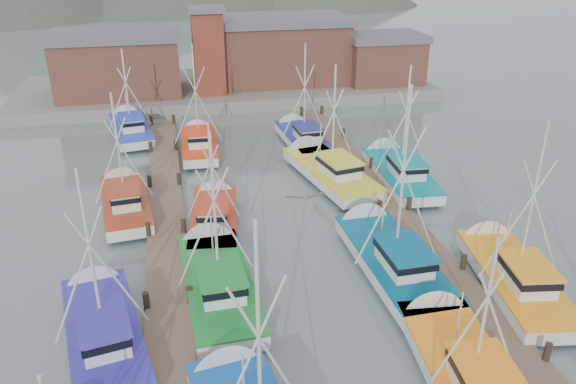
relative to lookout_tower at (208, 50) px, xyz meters
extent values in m
plane|color=#556664|center=(2.00, -33.00, -5.55)|extent=(260.00, 260.00, 0.00)
cube|color=brown|center=(-5.00, -29.00, -5.35)|extent=(2.20, 46.00, 0.40)
cylinder|color=black|center=(-6.00, -35.00, -5.10)|extent=(0.30, 0.30, 1.50)
cylinder|color=black|center=(-6.00, -28.00, -5.10)|extent=(0.30, 0.30, 1.50)
cylinder|color=black|center=(-6.00, -21.00, -5.10)|extent=(0.30, 0.30, 1.50)
cylinder|color=black|center=(-6.00, -14.00, -5.10)|extent=(0.30, 0.30, 1.50)
cylinder|color=black|center=(-6.00, -7.00, -5.10)|extent=(0.30, 0.30, 1.50)
cylinder|color=black|center=(-4.00, -35.00, -5.10)|extent=(0.30, 0.30, 1.50)
cylinder|color=black|center=(-4.00, -28.00, -5.10)|extent=(0.30, 0.30, 1.50)
cylinder|color=black|center=(-4.00, -21.00, -5.10)|extent=(0.30, 0.30, 1.50)
cylinder|color=black|center=(-4.00, -14.00, -5.10)|extent=(0.30, 0.30, 1.50)
cylinder|color=black|center=(-4.00, -7.00, -5.10)|extent=(0.30, 0.30, 1.50)
cube|color=brown|center=(9.00, -29.00, -5.35)|extent=(2.20, 46.00, 0.40)
cylinder|color=black|center=(8.00, -42.00, -5.10)|extent=(0.30, 0.30, 1.50)
cylinder|color=black|center=(8.00, -35.00, -5.10)|extent=(0.30, 0.30, 1.50)
cylinder|color=black|center=(8.00, -28.00, -5.10)|extent=(0.30, 0.30, 1.50)
cylinder|color=black|center=(8.00, -21.00, -5.10)|extent=(0.30, 0.30, 1.50)
cylinder|color=black|center=(8.00, -14.00, -5.10)|extent=(0.30, 0.30, 1.50)
cylinder|color=black|center=(8.00, -7.00, -5.10)|extent=(0.30, 0.30, 1.50)
cylinder|color=black|center=(10.00, -42.00, -5.10)|extent=(0.30, 0.30, 1.50)
cylinder|color=black|center=(10.00, -35.00, -5.10)|extent=(0.30, 0.30, 1.50)
cylinder|color=black|center=(10.00, -28.00, -5.10)|extent=(0.30, 0.30, 1.50)
cylinder|color=black|center=(10.00, -21.00, -5.10)|extent=(0.30, 0.30, 1.50)
cylinder|color=black|center=(10.00, -14.00, -5.10)|extent=(0.30, 0.30, 1.50)
cylinder|color=black|center=(10.00, -7.00, -5.10)|extent=(0.30, 0.30, 1.50)
cube|color=gray|center=(2.00, 4.00, -4.95)|extent=(44.00, 16.00, 1.20)
cube|color=brown|center=(-9.00, 2.00, -1.60)|extent=(12.00, 8.00, 5.50)
cube|color=#56565A|center=(-9.00, 2.00, 1.50)|extent=(12.72, 8.48, 0.70)
cube|color=brown|center=(8.00, 4.00, -1.25)|extent=(14.00, 9.00, 6.20)
cube|color=#56565A|center=(8.00, 4.00, 2.20)|extent=(14.84, 9.54, 0.70)
cube|color=brown|center=(19.00, 1.00, -2.10)|extent=(8.00, 6.00, 4.50)
cube|color=#56565A|center=(19.00, 1.00, 0.50)|extent=(8.48, 6.36, 0.70)
cube|color=maroon|center=(0.00, 0.00, -0.35)|extent=(3.00, 3.00, 8.00)
cube|color=#56565A|center=(0.00, 0.00, 3.90)|extent=(3.60, 3.60, 0.50)
cone|color=#434E41|center=(-38.00, 82.00, -5.55)|extent=(110.00, 110.00, 42.00)
cone|color=#434E41|center=(-3.00, 97.00, -5.55)|extent=(140.00, 140.00, 30.00)
cone|color=#434E41|center=(37.00, 87.00, -5.55)|extent=(90.00, 90.00, 24.00)
cone|color=silver|center=(-2.96, -39.82, -5.00)|extent=(2.97, 1.55, 2.82)
cylinder|color=beige|center=(-2.18, -44.45, -0.30)|extent=(0.15, 0.15, 8.31)
cylinder|color=beige|center=(-2.75, -44.55, -1.27)|extent=(2.93, 0.58, 6.49)
cylinder|color=beige|center=(-1.61, -44.36, -1.27)|extent=(2.93, 0.58, 6.49)
cylinder|color=beige|center=(-2.48, -42.67, -3.25)|extent=(0.08, 0.08, 2.52)
cube|color=silver|center=(6.18, -42.76, -4.85)|extent=(3.93, 9.51, 0.80)
cube|color=orange|center=(6.18, -42.76, -4.47)|extent=(4.03, 9.62, 0.10)
cone|color=silver|center=(6.65, -38.15, -5.00)|extent=(2.99, 1.39, 2.89)
cube|color=silver|center=(6.07, -43.86, -3.90)|extent=(2.14, 2.95, 1.10)
cube|color=black|center=(6.07, -43.86, -3.67)|extent=(2.29, 3.24, 0.28)
cube|color=orange|center=(6.07, -43.86, -3.31)|extent=(2.43, 3.44, 0.07)
cylinder|color=beige|center=(6.16, -42.94, -1.48)|extent=(0.14, 0.14, 5.95)
cylinder|color=beige|center=(5.58, -42.88, -2.17)|extent=(2.14, 0.31, 4.66)
cylinder|color=beige|center=(6.75, -43.00, -2.17)|extent=(2.14, 0.31, 4.66)
cylinder|color=beige|center=(6.35, -41.10, -3.25)|extent=(0.08, 0.08, 2.58)
cube|color=#101D36|center=(-2.59, -34.35, -5.50)|extent=(3.03, 8.36, 0.70)
cube|color=silver|center=(-2.59, -34.35, -4.85)|extent=(3.45, 9.50, 0.80)
cube|color=#167C2C|center=(-2.59, -34.35, -4.47)|extent=(3.54, 9.60, 0.10)
cone|color=silver|center=(-2.79, -29.67, -5.00)|extent=(2.97, 1.22, 2.93)
cube|color=silver|center=(-2.54, -35.47, -3.90)|extent=(2.01, 2.89, 1.10)
cube|color=black|center=(-2.54, -35.47, -3.67)|extent=(2.14, 3.18, 0.28)
cube|color=#167C2C|center=(-2.54, -35.47, -3.31)|extent=(2.27, 3.37, 0.07)
cylinder|color=beige|center=(-2.58, -34.54, -0.70)|extent=(0.14, 0.14, 7.51)
cylinder|color=beige|center=(-3.18, -34.56, -1.58)|extent=(2.69, 0.21, 5.87)
cylinder|color=beige|center=(-1.98, -34.51, -1.58)|extent=(2.69, 0.21, 5.87)
cylinder|color=beige|center=(-2.66, -32.66, -3.25)|extent=(0.08, 0.08, 2.62)
cube|color=#101D36|center=(6.50, -34.13, -5.50)|extent=(3.00, 8.64, 0.70)
cube|color=silver|center=(6.50, -34.13, -4.85)|extent=(3.41, 9.82, 0.80)
cube|color=#025778|center=(6.50, -34.13, -4.47)|extent=(3.50, 9.91, 0.10)
cone|color=silver|center=(6.38, -29.26, -5.00)|extent=(3.07, 1.17, 3.04)
cube|color=silver|center=(6.53, -35.29, -3.90)|extent=(2.04, 2.97, 1.10)
cube|color=black|center=(6.53, -35.29, -3.67)|extent=(2.17, 3.26, 0.28)
cube|color=#025778|center=(6.53, -35.29, -3.31)|extent=(2.30, 3.46, 0.07)
cylinder|color=beige|center=(6.50, -34.32, 0.04)|extent=(0.14, 0.14, 8.99)
cylinder|color=beige|center=(5.88, -34.34, -1.01)|extent=(3.20, 0.18, 7.02)
cylinder|color=beige|center=(7.13, -34.31, -1.01)|extent=(3.20, 0.18, 7.02)
cylinder|color=beige|center=(6.46, -32.37, -3.25)|extent=(0.08, 0.08, 2.72)
cube|color=#101D36|center=(-7.71, -37.09, -5.50)|extent=(3.91, 8.01, 0.70)
cube|color=silver|center=(-7.71, -37.09, -4.85)|extent=(4.44, 9.11, 0.80)
cube|color=#2D28A0|center=(-7.71, -37.09, -4.47)|extent=(4.54, 9.21, 0.10)
cone|color=silver|center=(-8.54, -32.80, -5.00)|extent=(2.88, 1.60, 2.72)
cube|color=silver|center=(-7.51, -38.12, -3.90)|extent=(2.22, 2.90, 1.10)
cube|color=black|center=(-7.51, -38.12, -3.67)|extent=(2.38, 3.18, 0.28)
cube|color=#2D28A0|center=(-7.51, -38.12, -3.31)|extent=(2.53, 3.38, 0.07)
cylinder|color=beige|center=(-7.68, -37.26, -0.78)|extent=(0.15, 0.15, 7.33)
cylinder|color=beige|center=(-8.27, -37.37, -1.65)|extent=(2.60, 0.59, 5.74)
cylinder|color=beige|center=(-7.09, -37.15, -1.65)|extent=(2.60, 0.59, 5.74)
cylinder|color=beige|center=(-8.01, -35.55, -3.25)|extent=(0.09, 0.09, 2.62)
cube|color=#101D36|center=(11.75, -36.91, -5.50)|extent=(3.72, 8.06, 0.70)
cube|color=silver|center=(11.75, -36.91, -4.85)|extent=(4.23, 9.16, 0.80)
cube|color=orange|center=(11.75, -36.91, -4.47)|extent=(4.33, 9.26, 0.10)
cone|color=silver|center=(12.43, -32.55, -5.00)|extent=(2.92, 1.52, 2.79)
cube|color=silver|center=(11.59, -37.95, -3.90)|extent=(2.19, 2.89, 1.10)
cube|color=black|center=(11.59, -37.95, -3.67)|extent=(2.34, 3.17, 0.28)
cube|color=orange|center=(11.59, -37.95, -3.31)|extent=(2.48, 3.36, 0.07)
cylinder|color=beige|center=(11.72, -37.08, -0.54)|extent=(0.15, 0.15, 7.82)
cylinder|color=beige|center=(11.14, -36.99, -1.46)|extent=(2.77, 0.53, 6.11)
cylinder|color=beige|center=(12.31, -37.17, -1.46)|extent=(2.77, 0.53, 6.11)
cylinder|color=beige|center=(12.00, -35.34, -3.25)|extent=(0.09, 0.09, 2.58)
cube|color=#101D36|center=(-2.18, -27.51, -5.50)|extent=(3.11, 7.22, 0.70)
cube|color=silver|center=(-2.18, -27.51, -4.85)|extent=(3.53, 8.21, 0.80)
cube|color=red|center=(-2.18, -27.51, -4.47)|extent=(3.62, 8.29, 0.10)
cone|color=silver|center=(-1.70, -23.56, -5.00)|extent=(2.60, 1.39, 2.49)
cube|color=silver|center=(-2.30, -28.46, -3.90)|extent=(1.88, 2.56, 1.10)
cube|color=black|center=(-2.30, -28.46, -3.67)|extent=(2.01, 2.81, 0.28)
cube|color=red|center=(-2.30, -28.46, -3.31)|extent=(2.13, 2.98, 0.07)
cylinder|color=beige|center=(-2.20, -27.67, -1.59)|extent=(0.12, 0.12, 5.71)
cylinder|color=beige|center=(-2.71, -27.61, -2.27)|extent=(2.05, 0.33, 4.47)
cylinder|color=beige|center=(-1.70, -27.73, -2.27)|extent=(2.05, 0.33, 4.47)
cylinder|color=beige|center=(-2.01, -26.09, -3.25)|extent=(0.07, 0.07, 2.22)
cube|color=#101D36|center=(6.62, -21.92, -5.50)|extent=(4.41, 9.02, 0.70)
cube|color=silver|center=(6.62, -21.92, -4.85)|extent=(5.02, 10.25, 0.80)
cube|color=yellow|center=(6.62, -21.92, -4.47)|extent=(5.13, 10.37, 0.10)
cone|color=silver|center=(5.68, -17.10, -5.00)|extent=(3.22, 1.67, 3.07)
cube|color=silver|center=(6.84, -23.08, -3.90)|extent=(2.51, 3.27, 1.10)
cube|color=black|center=(6.84, -23.08, -3.67)|extent=(2.69, 3.58, 0.28)
cube|color=yellow|center=(6.84, -23.08, -3.31)|extent=(2.85, 3.80, 0.07)
cylinder|color=beige|center=(6.66, -22.11, -0.78)|extent=(0.16, 0.16, 7.34)
cylinder|color=beige|center=(6.04, -22.23, -1.64)|extent=(2.60, 0.60, 5.74)
cylinder|color=beige|center=(7.27, -21.99, -1.64)|extent=(2.60, 0.60, 5.74)
cylinder|color=beige|center=(6.28, -20.18, -3.25)|extent=(0.09, 0.09, 2.74)
cube|color=#101D36|center=(-7.45, -24.10, -5.50)|extent=(3.16, 7.43, 0.70)
cube|color=silver|center=(-7.45, -24.10, -4.85)|extent=(3.59, 8.44, 0.80)
cube|color=#9D3417|center=(-7.45, -24.10, -4.47)|extent=(3.68, 8.54, 0.10)
cone|color=silver|center=(-7.92, -20.03, -5.00)|extent=(2.67, 1.39, 2.56)
cube|color=silver|center=(-7.34, -25.08, -3.90)|extent=(1.92, 2.63, 1.10)
cube|color=black|center=(-7.34, -25.08, -3.67)|extent=(2.06, 2.89, 0.28)
cube|color=#9D3417|center=(-7.34, -25.08, -3.31)|extent=(2.18, 3.06, 0.07)
cylinder|color=beige|center=(-7.43, -24.26, -1.05)|extent=(0.14, 0.14, 6.81)
cylinder|color=beige|center=(-7.99, -24.33, -1.85)|extent=(2.43, 0.37, 5.33)
cylinder|color=beige|center=(-6.87, -24.20, -1.85)|extent=(2.43, 0.37, 5.33)
cylinder|color=beige|center=(-7.62, -22.64, -3.25)|extent=(0.08, 0.08, 2.46)
cube|color=#101D36|center=(11.39, -23.15, -5.50)|extent=(3.17, 8.23, 0.70)
cube|color=silver|center=(11.39, -23.15, -4.85)|extent=(3.60, 9.35, 0.80)
cube|color=#01828C|center=(11.39, -23.15, -4.47)|extent=(3.70, 9.45, 0.10)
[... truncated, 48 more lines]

